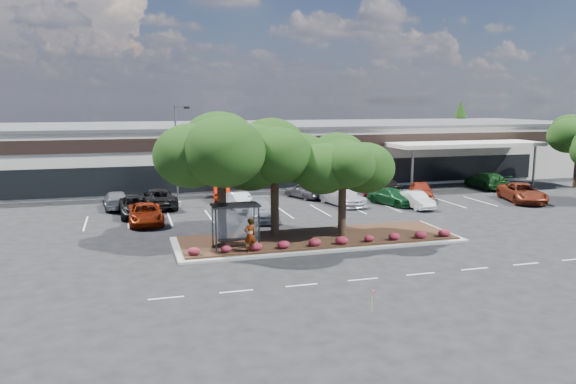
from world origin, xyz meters
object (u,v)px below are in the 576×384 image
object	(u,v)px
survey_stake	(373,298)
car_1	(145,214)
light_pole	(178,163)
car_0	(136,207)

from	to	relation	value
survey_stake	car_1	size ratio (longest dim) A/B	0.19
light_pole	car_1	xyz separation A→B (m)	(-2.98, -6.20, -2.98)
survey_stake	light_pole	bearing A→B (deg)	101.70
light_pole	survey_stake	xyz separation A→B (m)	(5.52, -26.64, -3.07)
light_pole	car_1	world-z (taller)	light_pole
light_pole	car_0	xyz separation A→B (m)	(-3.56, -3.24, -2.95)
car_0	survey_stake	bearing A→B (deg)	-72.52
light_pole	survey_stake	size ratio (longest dim) A/B	8.58
car_1	light_pole	bearing A→B (deg)	63.11
survey_stake	car_0	distance (m)	25.09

